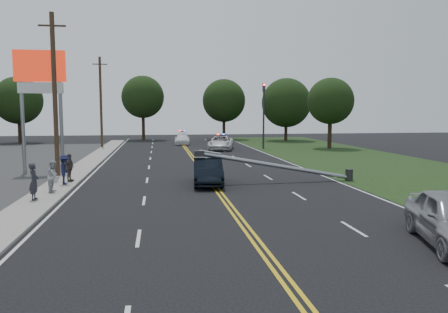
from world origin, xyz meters
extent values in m
plane|color=black|center=(0.00, 0.00, 0.00)|extent=(120.00, 120.00, 0.00)
cube|color=gray|center=(-8.40, 10.00, 0.06)|extent=(1.80, 70.00, 0.12)
cube|color=black|center=(13.50, 10.00, 0.01)|extent=(12.00, 80.00, 0.01)
cube|color=gold|center=(0.00, 10.00, 0.01)|extent=(0.36, 80.00, 0.00)
cylinder|color=gray|center=(-11.70, 14.00, 3.50)|extent=(0.24, 0.24, 7.00)
cylinder|color=gray|center=(-9.30, 14.00, 3.50)|extent=(0.24, 0.24, 7.00)
cube|color=#B7200C|center=(-10.50, 14.00, 7.00)|extent=(3.20, 0.35, 2.00)
cube|color=white|center=(-10.50, 14.00, 5.60)|extent=(2.80, 0.30, 0.70)
cylinder|color=#2D2D30|center=(8.30, 30.00, 3.50)|extent=(0.20, 0.20, 7.00)
cube|color=#2D2D30|center=(8.30, 30.00, 6.60)|extent=(0.28, 0.28, 0.90)
sphere|color=#FF0C07|center=(8.30, 29.84, 6.90)|extent=(0.22, 0.22, 0.22)
cylinder|color=#2D2D30|center=(8.10, 8.00, 0.35)|extent=(0.44, 0.44, 0.70)
cylinder|color=gray|center=(3.67, 8.00, 0.98)|extent=(8.90, 0.24, 1.80)
cube|color=#2D2D30|center=(-0.76, 8.00, 1.76)|extent=(0.55, 0.32, 0.30)
cylinder|color=#382619|center=(-9.20, 12.00, 5.00)|extent=(0.28, 0.28, 10.00)
cube|color=#382619|center=(-9.20, 12.00, 9.20)|extent=(1.60, 0.10, 0.10)
cylinder|color=#382619|center=(-9.20, 34.00, 5.00)|extent=(0.28, 0.28, 10.00)
cube|color=#382619|center=(-9.20, 34.00, 9.20)|extent=(1.60, 0.10, 0.10)
cylinder|color=black|center=(-20.50, 43.03, 1.58)|extent=(0.44, 0.44, 3.15)
sphere|color=black|center=(-20.50, 43.03, 5.43)|extent=(6.01, 6.01, 6.01)
cylinder|color=black|center=(-5.02, 46.51, 1.75)|extent=(0.44, 0.44, 3.51)
sphere|color=black|center=(-5.02, 46.51, 6.04)|extent=(5.92, 5.92, 5.92)
cylinder|color=black|center=(6.44, 46.31, 1.62)|extent=(0.44, 0.44, 3.23)
sphere|color=black|center=(6.44, 46.31, 5.57)|extent=(6.16, 6.16, 6.16)
cylinder|color=black|center=(14.46, 42.16, 1.51)|extent=(0.44, 0.44, 3.02)
sphere|color=black|center=(14.46, 42.16, 5.21)|extent=(6.74, 6.74, 6.74)
cylinder|color=black|center=(15.56, 29.32, 1.50)|extent=(0.44, 0.44, 3.01)
sphere|color=black|center=(15.56, 29.32, 5.18)|extent=(5.03, 5.03, 5.03)
imported|color=black|center=(-0.29, 7.98, 0.74)|extent=(1.92, 4.62, 1.48)
imported|color=silver|center=(3.58, 29.62, 0.74)|extent=(3.53, 5.70, 1.47)
imported|color=white|center=(-0.04, 37.86, 0.63)|extent=(2.06, 4.48, 1.27)
imported|color=#2A2931|center=(-8.56, 4.36, 0.96)|extent=(0.41, 0.62, 1.68)
imported|color=#A9A9AE|center=(-8.15, 6.28, 0.90)|extent=(0.64, 0.80, 1.56)
imported|color=#18193C|center=(-8.07, 8.51, 0.94)|extent=(0.69, 1.10, 1.63)
imported|color=#534942|center=(-8.02, 9.49, 0.92)|extent=(0.65, 1.01, 1.59)
camera|label=1|loc=(-3.02, -16.06, 4.12)|focal=35.00mm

